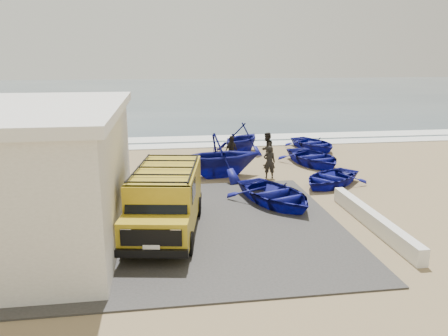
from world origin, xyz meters
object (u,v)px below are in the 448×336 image
boat_mid_right (314,157)px  fisherman_middle (267,149)px  van (166,198)px  fisherman_back (231,151)px  boat_mid_left (220,155)px  boat_near_left (275,194)px  boat_near_right (330,178)px  boat_far_right (313,143)px  parapet (373,220)px  fisherman_front (269,162)px  boat_far_left (241,138)px

boat_mid_right → fisherman_middle: size_ratio=2.30×
van → fisherman_back: size_ratio=3.29×
boat_mid_left → boat_near_left: bearing=-169.6°
boat_mid_left → fisherman_middle: bearing=-65.2°
boat_near_left → boat_mid_left: boat_mid_left is taller
boat_mid_left → fisherman_back: boat_mid_left is taller
boat_near_right → boat_mid_right: boat_mid_right is taller
boat_mid_right → boat_mid_left: bearing=-176.0°
boat_far_right → fisherman_back: size_ratio=2.28×
parapet → fisherman_back: (-3.40, 9.41, 0.55)m
parapet → fisherman_front: (-1.99, 6.69, 0.52)m
boat_near_left → boat_far_right: 11.20m
fisherman_front → boat_near_left: bearing=85.6°
boat_far_right → fisherman_front: size_ratio=2.35×
boat_mid_left → boat_far_left: bearing=-31.1°
boat_mid_right → fisherman_middle: bearing=159.9°
boat_far_left → boat_far_right: 4.79m
boat_near_left → boat_mid_left: (-1.62, 4.45, 0.65)m
boat_mid_left → fisherman_front: size_ratio=2.55×
fisherman_back → boat_far_right: bearing=-12.3°
boat_far_left → fisherman_back: size_ratio=2.14×
boat_near_right → van: bearing=-97.8°
parapet → boat_near_left: (-2.70, 2.89, 0.15)m
fisherman_front → fisherman_middle: (0.50, 2.58, 0.09)m
boat_far_left → parapet: bearing=-40.3°
fisherman_middle → boat_far_right: bearing=176.9°
parapet → boat_far_left: 12.66m
boat_far_right → boat_mid_left: bearing=-157.4°
boat_mid_right → fisherman_front: size_ratio=2.57×
boat_mid_right → fisherman_middle: 2.60m
boat_near_right → boat_far_left: boat_far_left is taller
boat_mid_right → boat_far_right: boat_mid_right is taller
boat_mid_left → boat_far_right: 8.74m
boat_far_left → fisherman_front: bearing=-47.7°
van → boat_near_right: size_ratio=1.54×
boat_near_left → boat_near_right: boat_near_left is taller
boat_near_left → fisherman_back: bearing=75.7°
parapet → fisherman_front: 7.00m
fisherman_front → fisherman_middle: size_ratio=0.89×
boat_near_left → boat_near_right: (3.15, 2.17, -0.06)m
boat_near_right → boat_far_right: (1.99, 7.79, 0.02)m
boat_near_right → fisherman_middle: size_ratio=1.97×
fisherman_middle → fisherman_back: bearing=-49.4°
boat_near_right → fisherman_middle: 4.67m
boat_far_left → fisherman_back: 3.21m
parapet → boat_far_right: 13.07m
boat_far_left → fisherman_front: boat_far_left is taller
boat_far_right → boat_near_right: bearing=-120.9°
van → boat_mid_left: bearing=77.3°
van → fisherman_front: 7.85m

